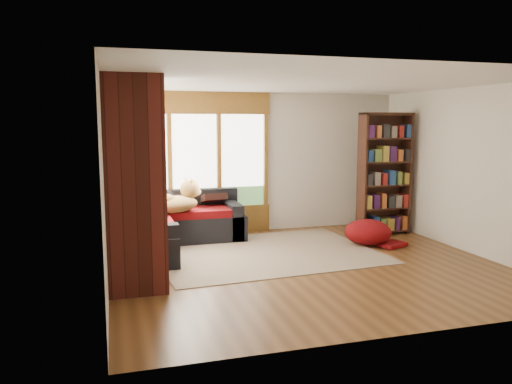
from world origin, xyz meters
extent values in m
plane|color=#543217|center=(0.00, 0.00, 0.00)|extent=(5.50, 5.50, 0.00)
plane|color=white|center=(0.00, 0.00, 2.60)|extent=(5.50, 5.50, 0.00)
cube|color=silver|center=(0.00, 2.50, 1.30)|extent=(5.50, 0.04, 2.60)
cube|color=silver|center=(0.00, -2.50, 1.30)|extent=(5.50, 0.04, 2.60)
cube|color=silver|center=(-2.75, 0.00, 1.30)|extent=(0.04, 5.00, 2.60)
cube|color=silver|center=(2.75, 0.00, 1.30)|extent=(0.04, 5.00, 2.60)
cube|color=brown|center=(-1.20, 2.47, 1.35)|extent=(2.82, 0.10, 1.90)
cube|color=white|center=(-1.20, 2.47, 1.35)|extent=(2.54, 0.09, 1.62)
cube|color=brown|center=(-2.72, 1.20, 1.35)|extent=(0.10, 2.62, 1.90)
cube|color=white|center=(-2.72, 1.20, 1.35)|extent=(0.09, 2.36, 1.62)
cube|color=#6F8159|center=(-2.69, 2.03, 1.75)|extent=(0.03, 0.72, 0.90)
cube|color=#471914|center=(-2.40, -0.35, 1.30)|extent=(0.70, 0.70, 2.60)
cube|color=black|center=(-1.65, 2.05, 0.21)|extent=(2.20, 0.90, 0.42)
cube|color=black|center=(-1.65, 2.40, 0.61)|extent=(2.20, 0.20, 0.38)
cube|color=black|center=(-0.65, 2.05, 0.30)|extent=(0.20, 0.90, 0.60)
cube|color=maroon|center=(-1.75, 1.93, 0.48)|extent=(1.90, 0.66, 0.12)
cube|color=black|center=(-2.30, 1.40, 0.21)|extent=(0.90, 2.20, 0.42)
cube|color=black|center=(-2.65, 1.40, 0.61)|extent=(0.20, 2.20, 0.38)
cube|color=black|center=(-2.30, 0.40, 0.30)|extent=(0.90, 0.20, 0.60)
cube|color=maroon|center=(-2.18, 1.05, 0.48)|extent=(0.66, 1.20, 0.12)
cube|color=maroon|center=(-2.18, 2.00, 0.48)|extent=(0.66, 0.66, 0.12)
cube|color=#C8B398|center=(-0.36, 0.84, 0.01)|extent=(3.56, 2.82, 0.01)
cube|color=#381C12|center=(2.60, 1.55, 1.11)|extent=(0.04, 0.32, 2.23)
cube|color=#381C12|center=(1.68, 1.55, 1.11)|extent=(0.04, 0.32, 2.23)
cube|color=#381C12|center=(2.14, 1.70, 1.11)|extent=(0.95, 0.02, 2.23)
cube|color=#381C12|center=(2.14, 1.55, 0.06)|extent=(0.87, 0.30, 0.03)
cube|color=#381C12|center=(2.14, 1.55, 0.49)|extent=(0.87, 0.30, 0.03)
cube|color=#381C12|center=(2.14, 1.55, 0.91)|extent=(0.87, 0.30, 0.03)
cube|color=#381C12|center=(2.14, 1.55, 1.34)|extent=(0.87, 0.30, 0.03)
cube|color=#381C12|center=(2.14, 1.55, 1.76)|extent=(0.87, 0.30, 0.03)
cube|color=#381C12|center=(2.14, 1.55, 2.19)|extent=(0.87, 0.30, 0.03)
cube|color=#726659|center=(2.14, 1.53, 1.11)|extent=(0.83, 0.24, 2.07)
ellipsoid|color=maroon|center=(1.47, 0.89, 0.22)|extent=(1.01, 1.01, 0.42)
ellipsoid|color=olive|center=(-1.67, 1.67, 0.74)|extent=(0.95, 0.80, 0.27)
sphere|color=olive|center=(-1.40, 1.78, 0.87)|extent=(0.43, 0.43, 0.33)
cone|color=olive|center=(-1.45, 1.76, 1.00)|extent=(0.16, 0.16, 0.14)
ellipsoid|color=#39201B|center=(-2.36, 1.09, 0.70)|extent=(0.47, 0.69, 0.22)
sphere|color=#39201B|center=(-2.37, 1.33, 0.81)|extent=(0.29, 0.29, 0.27)
cone|color=#39201B|center=(-2.37, 1.29, 0.92)|extent=(0.10, 0.10, 0.12)
cube|color=black|center=(-0.95, 2.26, 0.76)|extent=(0.45, 0.12, 0.45)
cube|color=black|center=(-1.55, 2.26, 0.76)|extent=(0.45, 0.12, 0.45)
cube|color=black|center=(-2.48, 1.80, 0.76)|extent=(0.45, 0.12, 0.45)
cube|color=black|center=(-2.48, 0.70, 0.76)|extent=(0.45, 0.12, 0.45)
camera|label=1|loc=(-2.67, -6.50, 2.04)|focal=35.00mm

